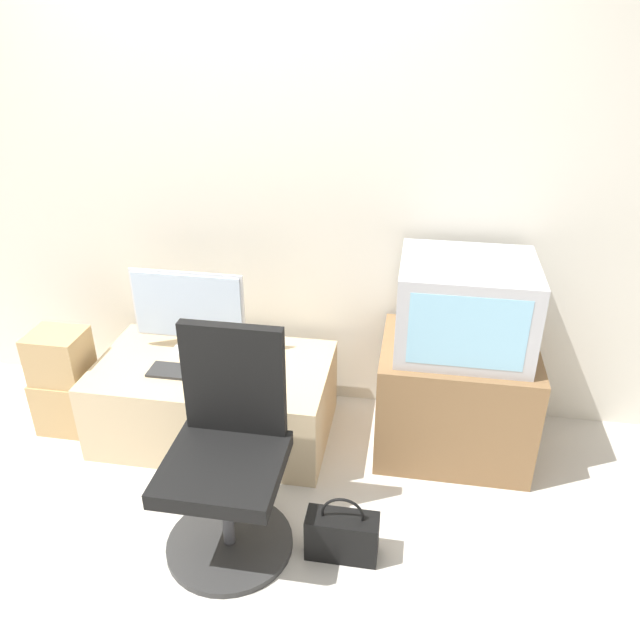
# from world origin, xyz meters

# --- Properties ---
(ground_plane) EXTENTS (12.00, 12.00, 0.00)m
(ground_plane) POSITION_xyz_m (0.00, 0.00, 0.00)
(ground_plane) COLOR beige
(wall_back) EXTENTS (4.40, 0.05, 2.60)m
(wall_back) POSITION_xyz_m (0.00, 1.32, 1.30)
(wall_back) COLOR silver
(wall_back) RESTS_ON ground_plane
(desk) EXTENTS (1.21, 0.70, 0.43)m
(desk) POSITION_xyz_m (-0.18, 0.86, 0.21)
(desk) COLOR #CCB289
(desk) RESTS_ON ground_plane
(side_stand) EXTENTS (0.76, 0.61, 0.59)m
(side_stand) POSITION_xyz_m (1.07, 0.96, 0.30)
(side_stand) COLOR olive
(side_stand) RESTS_ON ground_plane
(main_monitor) EXTENTS (0.60, 0.19, 0.45)m
(main_monitor) POSITION_xyz_m (-0.33, 0.99, 0.66)
(main_monitor) COLOR silver
(main_monitor) RESTS_ON desk
(keyboard) EXTENTS (0.34, 0.14, 0.01)m
(keyboard) POSITION_xyz_m (-0.30, 0.76, 0.44)
(keyboard) COLOR #2D2D2D
(keyboard) RESTS_ON desk
(mouse) EXTENTS (0.05, 0.03, 0.03)m
(mouse) POSITION_xyz_m (-0.06, 0.76, 0.44)
(mouse) COLOR #4C4C51
(mouse) RESTS_ON desk
(crt_tv) EXTENTS (0.63, 0.54, 0.45)m
(crt_tv) POSITION_xyz_m (1.07, 0.96, 0.82)
(crt_tv) COLOR #B7B7BC
(crt_tv) RESTS_ON side_stand
(office_chair) EXTENTS (0.54, 0.54, 0.98)m
(office_chair) POSITION_xyz_m (0.12, 0.16, 0.41)
(office_chair) COLOR #333333
(office_chair) RESTS_ON ground_plane
(cardboard_box_lower) EXTENTS (0.30, 0.26, 0.31)m
(cardboard_box_lower) POSITION_xyz_m (-0.98, 0.78, 0.16)
(cardboard_box_lower) COLOR tan
(cardboard_box_lower) RESTS_ON ground_plane
(cardboard_box_upper) EXTENTS (0.28, 0.24, 0.27)m
(cardboard_box_upper) POSITION_xyz_m (-0.98, 0.78, 0.44)
(cardboard_box_upper) COLOR tan
(cardboard_box_upper) RESTS_ON cardboard_box_lower
(handbag) EXTENTS (0.31, 0.12, 0.31)m
(handbag) POSITION_xyz_m (0.61, 0.13, 0.11)
(handbag) COLOR black
(handbag) RESTS_ON ground_plane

